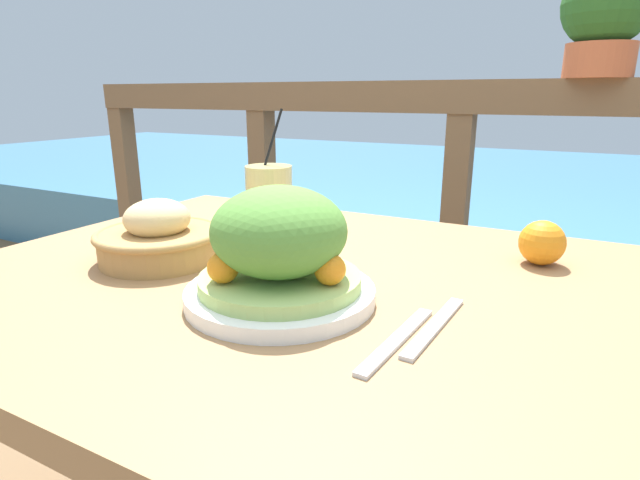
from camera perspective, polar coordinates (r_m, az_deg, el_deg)
name	(u,v)px	position (r m, az deg, el deg)	size (l,w,h in m)	color
patio_table	(327,335)	(0.79, 0.77, -10.77)	(1.18, 0.84, 0.73)	#997047
railing_fence	(456,195)	(1.52, 15.30, 5.02)	(2.80, 0.08, 1.03)	brown
sea_backdrop	(529,204)	(4.05, 22.80, 3.77)	(12.00, 4.00, 0.41)	teal
salad_plate	(280,253)	(0.65, -4.63, -1.46)	(0.25, 0.25, 0.16)	white
drink_glass	(269,202)	(0.96, -5.81, 4.35)	(0.09, 0.09, 0.24)	#DBCC7F
bread_basket	(159,237)	(0.87, -17.93, 0.30)	(0.21, 0.21, 0.10)	#AD7F47
potted_plant	(606,15)	(1.47, 29.85, 21.41)	(0.21, 0.21, 0.27)	#B75B38
fork	(435,326)	(0.61, 12.96, -9.58)	(0.03, 0.18, 0.00)	silver
knife	(397,340)	(0.58, 8.80, -11.18)	(0.03, 0.18, 0.00)	silver
orange_near_basket	(542,243)	(0.88, 24.04, -0.29)	(0.07, 0.07, 0.07)	orange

